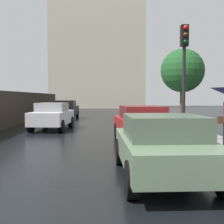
# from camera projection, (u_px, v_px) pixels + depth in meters

# --- Properties ---
(car_green_near_kerb) EXTENTS (1.95, 4.03, 1.38)m
(car_green_near_kerb) POSITION_uv_depth(u_px,v_px,m) (163.00, 145.00, 6.38)
(car_green_near_kerb) COLOR slate
(car_green_near_kerb) RESTS_ON ground
(car_white_mid_road) EXTENTS (2.00, 3.99, 1.47)m
(car_white_mid_road) POSITION_uv_depth(u_px,v_px,m) (52.00, 116.00, 15.97)
(car_white_mid_road) COLOR silver
(car_white_mid_road) RESTS_ON ground
(car_black_behind_camera) EXTENTS (1.87, 4.43, 1.52)m
(car_black_behind_camera) POSITION_uv_depth(u_px,v_px,m) (66.00, 109.00, 24.34)
(car_black_behind_camera) COLOR black
(car_black_behind_camera) RESTS_ON ground
(car_red_far_lane) EXTENTS (2.06, 4.37, 1.44)m
(car_red_far_lane) POSITION_uv_depth(u_px,v_px,m) (142.00, 124.00, 11.23)
(car_red_far_lane) COLOR maroon
(car_red_far_lane) RESTS_ON ground
(traffic_light) EXTENTS (0.26, 0.39, 4.19)m
(traffic_light) POSITION_uv_depth(u_px,v_px,m) (184.00, 61.00, 10.45)
(traffic_light) COLOR black
(traffic_light) RESTS_ON sidewalk_strip
(street_tree_mid) EXTENTS (3.16, 3.16, 5.29)m
(street_tree_mid) POSITION_uv_depth(u_px,v_px,m) (182.00, 71.00, 21.28)
(street_tree_mid) COLOR #4C3823
(street_tree_mid) RESTS_ON ground
(distant_tower) EXTENTS (15.66, 11.28, 22.22)m
(distant_tower) POSITION_uv_depth(u_px,v_px,m) (97.00, 44.00, 50.87)
(distant_tower) COLOR beige
(distant_tower) RESTS_ON ground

